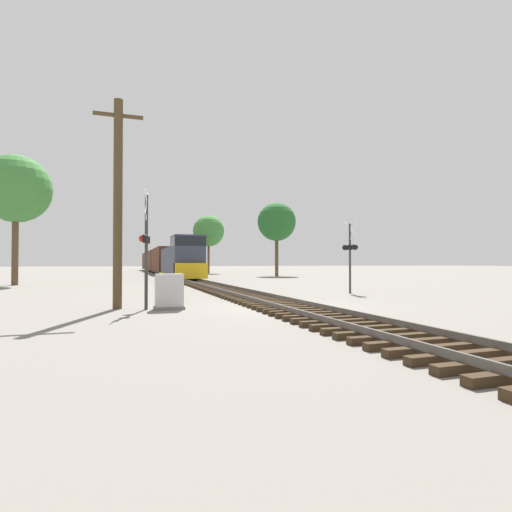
% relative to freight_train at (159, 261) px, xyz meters
% --- Properties ---
extents(ground_plane, '(400.00, 400.00, 0.00)m').
position_rel_freight_train_xyz_m(ground_plane, '(0.00, -54.63, -2.02)').
color(ground_plane, slate).
extents(rail_track_bed, '(2.60, 160.00, 0.31)m').
position_rel_freight_train_xyz_m(rail_track_bed, '(0.00, -54.63, -1.88)').
color(rail_track_bed, '#382819').
rests_on(rail_track_bed, ground).
extents(freight_train, '(2.89, 67.25, 4.30)m').
position_rel_freight_train_xyz_m(freight_train, '(0.00, 0.00, 0.00)').
color(freight_train, '#33384C').
rests_on(freight_train, ground).
extents(crossing_signal_near, '(0.45, 1.01, 4.41)m').
position_rel_freight_train_xyz_m(crossing_signal_near, '(-5.00, -53.56, 0.46)').
color(crossing_signal_near, '#333333').
rests_on(crossing_signal_near, ground).
extents(crossing_signal_far, '(0.54, 1.01, 4.11)m').
position_rel_freight_train_xyz_m(crossing_signal_far, '(6.42, -49.14, 0.42)').
color(crossing_signal_far, '#333333').
rests_on(crossing_signal_far, ground).
extents(relay_cabinet, '(1.10, 0.68, 1.32)m').
position_rel_freight_train_xyz_m(relay_cabinet, '(-4.16, -53.78, -1.37)').
color(relay_cabinet, slate).
rests_on(relay_cabinet, ground).
extents(utility_pole, '(1.80, 0.33, 7.89)m').
position_rel_freight_train_xyz_m(utility_pole, '(-5.99, -53.04, 2.02)').
color(utility_pole, '#4C3A23').
rests_on(utility_pole, ground).
extents(tree_far_right, '(5.22, 5.22, 10.08)m').
position_rel_freight_train_xyz_m(tree_far_right, '(-13.72, -33.78, 5.41)').
color(tree_far_right, brown).
rests_on(tree_far_right, ground).
extents(tree_mid_background, '(5.11, 5.11, 9.74)m').
position_rel_freight_train_xyz_m(tree_mid_background, '(13.56, -19.50, 5.13)').
color(tree_mid_background, brown).
rests_on(tree_mid_background, ground).
extents(tree_deep_background, '(5.09, 5.09, 9.49)m').
position_rel_freight_train_xyz_m(tree_deep_background, '(7.44, -4.63, 4.90)').
color(tree_deep_background, brown).
rests_on(tree_deep_background, ground).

